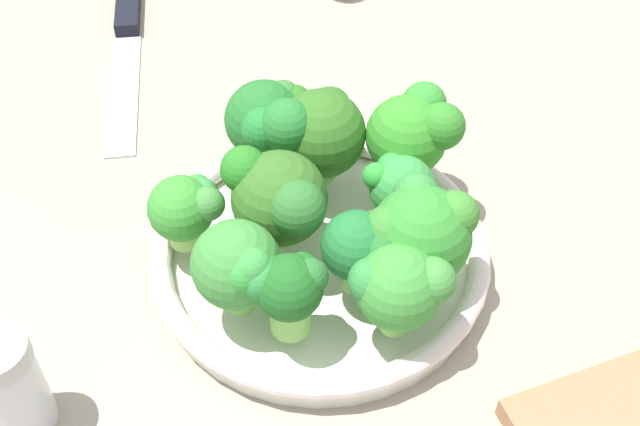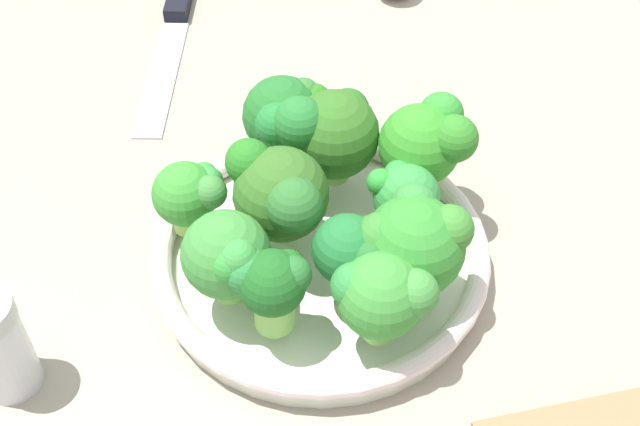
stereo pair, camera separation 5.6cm
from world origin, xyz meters
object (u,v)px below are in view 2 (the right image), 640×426
(broccoli_floret_3, at_px, (279,194))
(broccoli_floret_6, at_px, (229,258))
(broccoli_floret_1, at_px, (190,193))
(broccoli_floret_8, at_px, (428,140))
(knife, at_px, (175,19))
(broccoli_floret_0, at_px, (276,285))
(broccoli_floret_2, at_px, (327,131))
(broccoli_floret_9, at_px, (382,295))
(broccoli_floret_10, at_px, (285,115))
(broccoli_floret_5, at_px, (353,250))
(broccoli_floret_4, at_px, (405,198))
(broccoli_floret_7, at_px, (413,242))
(bowl, at_px, (320,254))

(broccoli_floret_3, relative_size, broccoli_floret_6, 1.23)
(broccoli_floret_1, height_order, broccoli_floret_8, broccoli_floret_8)
(broccoli_floret_3, distance_m, knife, 0.33)
(broccoli_floret_0, distance_m, broccoli_floret_8, 0.16)
(broccoli_floret_2, xyz_separation_m, broccoli_floret_9, (-0.15, 0.03, -0.00))
(broccoli_floret_0, height_order, broccoli_floret_10, broccoli_floret_10)
(broccoli_floret_2, bearing_deg, knife, 8.18)
(broccoli_floret_0, bearing_deg, broccoli_floret_5, -83.77)
(broccoli_floret_5, height_order, broccoli_floret_9, broccoli_floret_9)
(broccoli_floret_1, xyz_separation_m, broccoli_floret_10, (0.04, -0.09, 0.01))
(broccoli_floret_0, distance_m, broccoli_floret_2, 0.14)
(broccoli_floret_1, relative_size, broccoli_floret_8, 0.73)
(broccoli_floret_4, xyz_separation_m, knife, (0.35, 0.07, -0.06))
(broccoli_floret_7, bearing_deg, broccoli_floret_2, 2.95)
(broccoli_floret_10, bearing_deg, broccoli_floret_7, -169.87)
(broccoli_floret_5, bearing_deg, bowl, 4.44)
(broccoli_floret_7, relative_size, broccoli_floret_9, 1.13)
(broccoli_floret_7, bearing_deg, broccoli_floret_9, 127.82)
(broccoli_floret_9, height_order, broccoli_floret_10, broccoli_floret_10)
(broccoli_floret_4, bearing_deg, broccoli_floret_0, 109.46)
(broccoli_floret_6, relative_size, knife, 0.27)
(broccoli_floret_6, relative_size, broccoli_floret_8, 0.90)
(broccoli_floret_7, bearing_deg, broccoli_floret_8, -34.09)
(broccoli_floret_1, xyz_separation_m, broccoli_floret_5, (-0.10, -0.08, 0.01))
(broccoli_floret_0, distance_m, knife, 0.40)
(broccoli_floret_0, bearing_deg, broccoli_floret_7, -94.55)
(broccoli_floret_4, distance_m, broccoli_floret_10, 0.11)
(broccoli_floret_7, xyz_separation_m, broccoli_floret_8, (0.08, -0.05, 0.00))
(broccoli_floret_4, distance_m, broccoli_floret_7, 0.05)
(broccoli_floret_9, bearing_deg, knife, 1.48)
(broccoli_floret_5, relative_size, knife, 0.25)
(broccoli_floret_3, bearing_deg, bowl, -125.48)
(broccoli_floret_4, relative_size, broccoli_floret_6, 0.84)
(broccoli_floret_9, xyz_separation_m, broccoli_floret_10, (0.18, -0.01, 0.00))
(broccoli_floret_4, distance_m, broccoli_floret_8, 0.05)
(broccoli_floret_0, xyz_separation_m, broccoli_floret_8, (0.07, -0.14, 0.01))
(bowl, distance_m, broccoli_floret_4, 0.08)
(bowl, bearing_deg, broccoli_floret_3, 54.52)
(broccoli_floret_6, bearing_deg, broccoli_floret_5, -107.76)
(broccoli_floret_6, distance_m, broccoli_floret_9, 0.10)
(broccoli_floret_3, xyz_separation_m, broccoli_floret_6, (-0.04, 0.05, -0.00))
(broccoli_floret_9, bearing_deg, broccoli_floret_1, 30.08)
(broccoli_floret_3, distance_m, broccoli_floret_6, 0.06)
(broccoli_floret_8, xyz_separation_m, broccoli_floret_10, (0.07, 0.08, -0.00))
(broccoli_floret_3, relative_size, broccoli_floret_9, 1.26)
(broccoli_floret_8, bearing_deg, broccoli_floret_9, 140.19)
(broccoli_floret_3, bearing_deg, broccoli_floret_7, -140.55)
(broccoli_floret_6, bearing_deg, broccoli_floret_9, -130.66)
(broccoli_floret_4, xyz_separation_m, broccoli_floret_9, (-0.07, 0.05, 0.01))
(knife, bearing_deg, broccoli_floret_6, 169.91)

